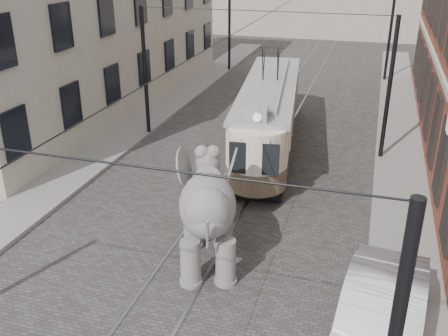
% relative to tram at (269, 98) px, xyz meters
% --- Properties ---
extents(ground, '(120.00, 120.00, 0.00)m').
position_rel_tram_xyz_m(ground, '(-0.26, -6.12, -2.25)').
color(ground, '#423F3D').
extents(tram_rails, '(1.54, 80.00, 0.02)m').
position_rel_tram_xyz_m(tram_rails, '(-0.26, -6.12, -2.24)').
color(tram_rails, slate).
rests_on(tram_rails, ground).
extents(sidewalk_right, '(2.00, 60.00, 0.15)m').
position_rel_tram_xyz_m(sidewalk_right, '(5.74, -6.12, -2.17)').
color(sidewalk_right, slate).
rests_on(sidewalk_right, ground).
extents(sidewalk_left, '(2.00, 60.00, 0.15)m').
position_rel_tram_xyz_m(sidewalk_left, '(-6.76, -6.12, -2.17)').
color(sidewalk_left, slate).
rests_on(sidewalk_left, ground).
extents(stucco_building, '(7.00, 24.00, 10.00)m').
position_rel_tram_xyz_m(stucco_building, '(-11.26, 3.88, 2.75)').
color(stucco_building, gray).
rests_on(stucco_building, ground).
extents(catenary, '(11.00, 30.20, 6.00)m').
position_rel_tram_xyz_m(catenary, '(-0.46, -1.12, 0.75)').
color(catenary, black).
rests_on(catenary, ground).
extents(tram, '(3.78, 11.54, 4.50)m').
position_rel_tram_xyz_m(tram, '(0.00, 0.00, 0.00)').
color(tram, beige).
rests_on(tram, ground).
extents(elephant, '(4.04, 5.42, 2.96)m').
position_rel_tram_xyz_m(elephant, '(0.32, -9.62, -0.77)').
color(elephant, '#66635E').
rests_on(elephant, ground).
extents(parked_car, '(2.32, 5.22, 1.67)m').
position_rel_tram_xyz_m(parked_car, '(5.07, -11.80, -1.42)').
color(parked_car, '#A7A6AB').
rests_on(parked_car, ground).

